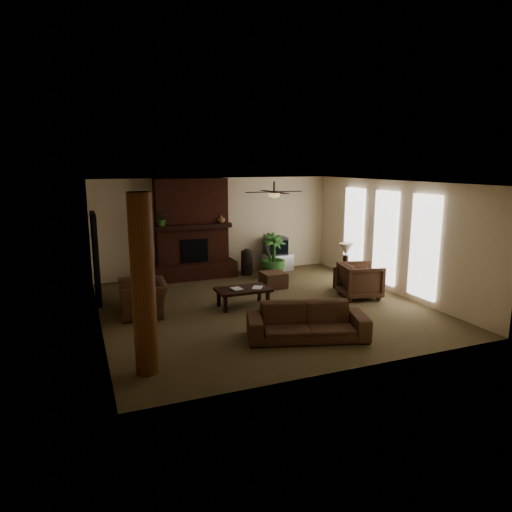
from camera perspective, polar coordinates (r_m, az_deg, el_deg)
name	(u,v)px	position (r m, az deg, el deg)	size (l,w,h in m)	color
room_shell	(263,246)	(10.12, 0.84, 1.25)	(7.00, 7.00, 7.00)	brown
fireplace	(192,238)	(12.94, -7.98, 2.29)	(2.40, 0.70, 2.80)	#471E13
windows	(385,238)	(12.03, 15.82, 2.21)	(0.08, 3.65, 2.35)	white
log_column	(143,286)	(7.07, -13.89, -3.60)	(0.36, 0.36, 2.80)	brown
doorway	(96,258)	(11.20, -19.37, -0.23)	(0.10, 1.00, 2.10)	black
ceiling_fan	(274,194)	(10.41, 2.27, 7.80)	(1.35, 1.35, 0.37)	#311F16
sofa	(307,316)	(8.56, 6.41, -7.46)	(2.21, 0.64, 0.86)	#503322
armchair_left	(143,293)	(10.09, -13.89, -4.49)	(1.10, 0.72, 0.96)	#503322
armchair_right	(360,279)	(11.30, 12.88, -2.82)	(0.90, 0.84, 0.93)	#503322
coffee_table	(243,291)	(10.35, -1.63, -4.37)	(1.20, 0.70, 0.43)	black
ottoman	(273,280)	(12.01, 2.17, -2.98)	(0.60, 0.60, 0.40)	#503322
tv_stand	(278,262)	(13.86, 2.72, -0.80)	(0.85, 0.50, 0.50)	silver
tv	(276,246)	(13.75, 2.51, 1.27)	(0.72, 0.62, 0.52)	#38383B
floor_vase	(247,260)	(13.30, -1.15, -0.52)	(0.34, 0.34, 0.77)	black
floor_plant	(273,265)	(12.95, 2.11, -1.19)	(0.71, 1.27, 0.71)	#2F5A24
side_table_left	(142,293)	(10.87, -14.00, -4.47)	(0.50, 0.50, 0.55)	black
lamp_left	(142,261)	(10.74, -14.10, -0.67)	(0.42, 0.42, 0.65)	#311F16
side_table_right	(346,279)	(12.01, 11.22, -2.82)	(0.50, 0.50, 0.55)	black
lamp_right	(346,251)	(11.87, 11.16, 0.60)	(0.43, 0.43, 0.65)	#311F16
mantel_plant	(162,220)	(12.41, -11.69, 4.43)	(0.38, 0.42, 0.33)	#2F5A24
mantel_vase	(221,219)	(12.84, -4.37, 4.62)	(0.22, 0.23, 0.22)	#8E5B39
book_a	(232,284)	(10.17, -2.97, -3.48)	(0.22, 0.03, 0.29)	#999999
book_b	(253,282)	(10.33, -0.42, -3.22)	(0.21, 0.02, 0.29)	#999999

